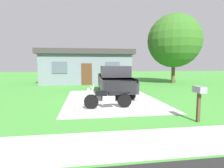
# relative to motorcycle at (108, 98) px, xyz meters

# --- Properties ---
(ground_plane) EXTENTS (80.00, 80.00, 0.00)m
(ground_plane) POSITION_rel_motorcycle_xyz_m (0.48, 2.15, -0.47)
(ground_plane) COLOR #439238
(driveway_pad) EXTENTS (5.15, 7.36, 0.01)m
(driveway_pad) POSITION_rel_motorcycle_xyz_m (0.48, 2.15, -0.47)
(driveway_pad) COLOR #B7B7B7
(driveway_pad) RESTS_ON ground
(sidewalk_strip) EXTENTS (36.00, 1.80, 0.01)m
(sidewalk_strip) POSITION_rel_motorcycle_xyz_m (0.48, -3.85, -0.47)
(sidewalk_strip) COLOR beige
(sidewalk_strip) RESTS_ON ground
(motorcycle) EXTENTS (2.21, 0.70, 1.09)m
(motorcycle) POSITION_rel_motorcycle_xyz_m (0.00, 0.00, 0.00)
(motorcycle) COLOR black
(motorcycle) RESTS_ON ground
(pickup_truck) EXTENTS (2.21, 5.70, 1.90)m
(pickup_truck) POSITION_rel_motorcycle_xyz_m (0.95, 4.04, 0.48)
(pickup_truck) COLOR black
(pickup_truck) RESTS_ON ground
(mailbox) EXTENTS (0.26, 0.48, 1.26)m
(mailbox) POSITION_rel_motorcycle_xyz_m (2.87, -2.50, 0.51)
(mailbox) COLOR #4C3823
(mailbox) RESTS_ON ground
(shade_tree) EXTENTS (5.51, 5.51, 7.18)m
(shade_tree) POSITION_rel_motorcycle_xyz_m (8.25, 10.06, 3.95)
(shade_tree) COLOR brown
(shade_tree) RESTS_ON ground
(neighbor_house) EXTENTS (9.60, 5.60, 3.50)m
(neighbor_house) POSITION_rel_motorcycle_xyz_m (-0.82, 12.16, 1.32)
(neighbor_house) COLOR slate
(neighbor_house) RESTS_ON ground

